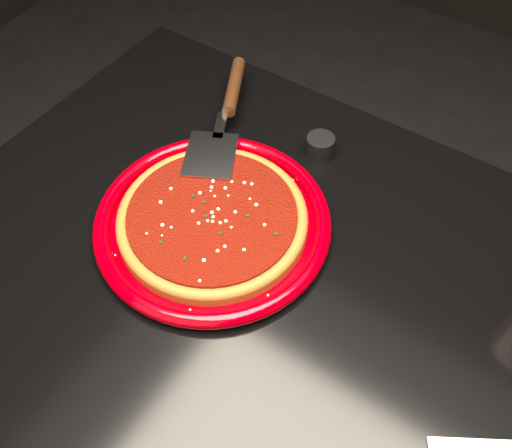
% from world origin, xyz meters
% --- Properties ---
extents(table, '(1.20, 0.80, 0.75)m').
position_xyz_m(table, '(0.00, 0.00, 0.38)').
color(table, black).
rests_on(table, floor).
extents(plate, '(0.40, 0.40, 0.03)m').
position_xyz_m(plate, '(-0.18, 0.03, 0.76)').
color(plate, '#7F0006').
rests_on(plate, table).
extents(pizza_crust, '(0.32, 0.32, 0.01)m').
position_xyz_m(pizza_crust, '(-0.18, 0.03, 0.77)').
color(pizza_crust, brown).
rests_on(pizza_crust, plate).
extents(pizza_crust_rim, '(0.32, 0.32, 0.02)m').
position_xyz_m(pizza_crust_rim, '(-0.18, 0.03, 0.78)').
color(pizza_crust_rim, brown).
rests_on(pizza_crust_rim, plate).
extents(pizza_sauce, '(0.28, 0.28, 0.01)m').
position_xyz_m(pizza_sauce, '(-0.18, 0.03, 0.78)').
color(pizza_sauce, maroon).
rests_on(pizza_sauce, plate).
extents(parmesan_dusting, '(0.25, 0.25, 0.01)m').
position_xyz_m(parmesan_dusting, '(-0.18, 0.03, 0.79)').
color(parmesan_dusting, beige).
rests_on(parmesan_dusting, plate).
extents(basil_flecks, '(0.23, 0.23, 0.00)m').
position_xyz_m(basil_flecks, '(-0.18, 0.03, 0.79)').
color(basil_flecks, black).
rests_on(basil_flecks, plate).
extents(pizza_server, '(0.24, 0.35, 0.03)m').
position_xyz_m(pizza_server, '(-0.29, 0.21, 0.80)').
color(pizza_server, silver).
rests_on(pizza_server, plate).
extents(ramekin, '(0.05, 0.05, 0.04)m').
position_xyz_m(ramekin, '(-0.13, 0.26, 0.77)').
color(ramekin, black).
rests_on(ramekin, table).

